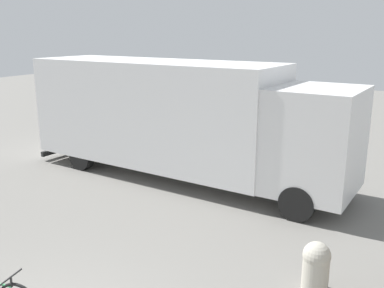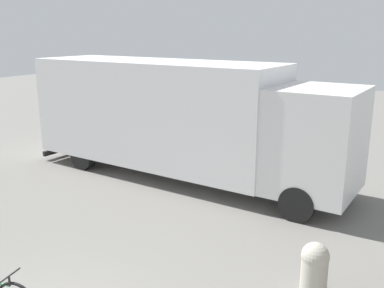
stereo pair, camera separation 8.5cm
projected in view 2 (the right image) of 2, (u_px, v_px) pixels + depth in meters
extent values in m
cube|color=white|center=(156.00, 111.00, 12.26)|extent=(7.55, 2.89, 2.86)
cube|color=silver|center=(316.00, 140.00, 9.84)|extent=(2.09, 2.38, 2.43)
cube|color=black|center=(70.00, 147.00, 14.66)|extent=(0.27, 2.22, 0.16)
cylinder|color=black|center=(325.00, 178.00, 10.96)|extent=(0.82, 0.34, 0.80)
cylinder|color=black|center=(297.00, 203.00, 9.34)|extent=(0.82, 0.34, 0.80)
cylinder|color=black|center=(128.00, 142.00, 14.51)|extent=(0.82, 0.34, 0.80)
cylinder|color=black|center=(83.00, 156.00, 12.89)|extent=(0.82, 0.34, 0.80)
cylinder|color=black|center=(9.00, 281.00, 5.90)|extent=(0.03, 0.03, 0.15)
cylinder|color=black|center=(9.00, 276.00, 5.88)|extent=(0.10, 0.44, 0.02)
cylinder|color=#B2AD9E|center=(314.00, 274.00, 6.78)|extent=(0.42, 0.42, 0.63)
sphere|color=#B2AD9E|center=(315.00, 256.00, 6.70)|extent=(0.44, 0.44, 0.44)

